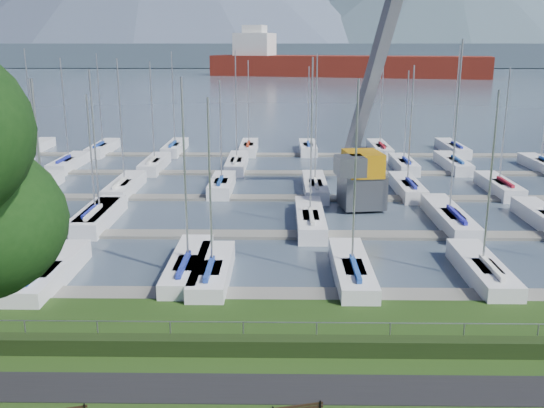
{
  "coord_description": "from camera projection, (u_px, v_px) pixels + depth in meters",
  "views": [
    {
      "loc": [
        0.51,
        -22.59,
        12.21
      ],
      "look_at": [
        0.0,
        12.0,
        3.0
      ],
      "focal_mm": 40.0,
      "sensor_mm": 36.0,
      "label": 1
    }
  ],
  "objects": [
    {
      "name": "docks",
      "position": [
        275.0,
        198.0,
        50.16
      ],
      "size": [
        90.0,
        41.6,
        0.25
      ],
      "color": "slate",
      "rests_on": "water"
    },
    {
      "name": "foothill",
      "position": [
        280.0,
        54.0,
        342.28
      ],
      "size": [
        900.0,
        80.0,
        12.0
      ],
      "primitive_type": "cube",
      "color": "#40505D",
      "rests_on": "water"
    },
    {
      "name": "sailboat_fleet",
      "position": [
        245.0,
        127.0,
        50.64
      ],
      "size": [
        75.24,
        50.13,
        13.2
      ],
      "color": "white",
      "rests_on": "water"
    },
    {
      "name": "fence",
      "position": [
        268.0,
        322.0,
        24.67
      ],
      "size": [
        80.0,
        0.04,
        0.04
      ],
      "primitive_type": "cylinder",
      "rotation": [
        0.0,
        1.57,
        0.0
      ],
      "color": "gray",
      "rests_on": "grass"
    },
    {
      "name": "path",
      "position": [
        266.0,
        389.0,
        22.08
      ],
      "size": [
        160.0,
        2.0,
        0.04
      ],
      "primitive_type": "cube",
      "color": "black",
      "rests_on": "grass"
    },
    {
      "name": "crane",
      "position": [
        368.0,
        135.0,
        46.99
      ],
      "size": [
        6.37,
        13.22,
        22.35
      ],
      "rotation": [
        0.0,
        0.0,
        0.14
      ],
      "color": "#585B60",
      "rests_on": "water"
    },
    {
      "name": "hedge",
      "position": [
        267.0,
        346.0,
        24.5
      ],
      "size": [
        80.0,
        0.7,
        0.7
      ],
      "primitive_type": "cube",
      "color": "black",
      "rests_on": "grass"
    },
    {
      "name": "water",
      "position": [
        280.0,
        72.0,
        276.3
      ],
      "size": [
        800.0,
        540.0,
        0.2
      ],
      "primitive_type": "cube",
      "color": "#404E5E"
    },
    {
      "name": "cargo_ship_mid",
      "position": [
        335.0,
        66.0,
        233.44
      ],
      "size": [
        106.66,
        43.68,
        21.5
      ],
      "rotation": [
        0.0,
        0.0,
        -0.25
      ],
      "color": "maroon",
      "rests_on": "water"
    }
  ]
}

